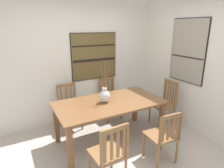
{
  "coord_description": "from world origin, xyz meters",
  "views": [
    {
      "loc": [
        -1.32,
        -2.06,
        2.05
      ],
      "look_at": [
        0.19,
        0.7,
        1.09
      ],
      "focal_mm": 30.45,
      "sensor_mm": 36.0,
      "label": 1
    }
  ],
  "objects_px": {
    "chair_1": "(165,102)",
    "chair_4": "(69,106)",
    "painting_on_side_wall": "(188,51)",
    "dining_table": "(110,107)",
    "chair_0": "(163,136)",
    "chair_3": "(109,153)",
    "chair_2": "(109,97)",
    "centerpiece_vase": "(105,96)",
    "painting_on_back_wall": "(94,56)"
  },
  "relations": [
    {
      "from": "chair_1",
      "to": "dining_table",
      "type": "bearing_deg",
      "value": 179.72
    },
    {
      "from": "painting_on_side_wall",
      "to": "chair_1",
      "type": "bearing_deg",
      "value": 153.67
    },
    {
      "from": "chair_0",
      "to": "chair_2",
      "type": "distance_m",
      "value": 1.79
    },
    {
      "from": "painting_on_side_wall",
      "to": "chair_0",
      "type": "bearing_deg",
      "value": -148.77
    },
    {
      "from": "dining_table",
      "to": "chair_4",
      "type": "distance_m",
      "value": 1.01
    },
    {
      "from": "chair_2",
      "to": "painting_on_side_wall",
      "type": "bearing_deg",
      "value": -41.32
    },
    {
      "from": "painting_on_back_wall",
      "to": "chair_0",
      "type": "bearing_deg",
      "value": -83.64
    },
    {
      "from": "painting_on_side_wall",
      "to": "chair_4",
      "type": "bearing_deg",
      "value": 154.48
    },
    {
      "from": "dining_table",
      "to": "chair_4",
      "type": "height_order",
      "value": "chair_4"
    },
    {
      "from": "chair_1",
      "to": "chair_3",
      "type": "bearing_deg",
      "value": -153.92
    },
    {
      "from": "chair_3",
      "to": "centerpiece_vase",
      "type": "bearing_deg",
      "value": 66.69
    },
    {
      "from": "chair_3",
      "to": "chair_2",
      "type": "bearing_deg",
      "value": 61.96
    },
    {
      "from": "dining_table",
      "to": "painting_on_side_wall",
      "type": "relative_size",
      "value": 1.52
    },
    {
      "from": "chair_0",
      "to": "chair_2",
      "type": "xyz_separation_m",
      "value": [
        0.03,
        1.79,
        0.01
      ]
    },
    {
      "from": "chair_4",
      "to": "chair_3",
      "type": "bearing_deg",
      "value": -89.53
    },
    {
      "from": "dining_table",
      "to": "chair_4",
      "type": "xyz_separation_m",
      "value": [
        -0.49,
        0.86,
        -0.2
      ]
    },
    {
      "from": "chair_4",
      "to": "painting_on_back_wall",
      "type": "relative_size",
      "value": 0.87
    },
    {
      "from": "centerpiece_vase",
      "to": "chair_2",
      "type": "xyz_separation_m",
      "value": [
        0.55,
        0.86,
        -0.42
      ]
    },
    {
      "from": "centerpiece_vase",
      "to": "chair_0",
      "type": "height_order",
      "value": "centerpiece_vase"
    },
    {
      "from": "chair_0",
      "to": "chair_2",
      "type": "bearing_deg",
      "value": 89.15
    },
    {
      "from": "chair_3",
      "to": "chair_4",
      "type": "height_order",
      "value": "chair_3"
    },
    {
      "from": "painting_on_back_wall",
      "to": "chair_2",
      "type": "bearing_deg",
      "value": -42.44
    },
    {
      "from": "chair_2",
      "to": "painting_on_side_wall",
      "type": "relative_size",
      "value": 0.74
    },
    {
      "from": "chair_3",
      "to": "chair_1",
      "type": "bearing_deg",
      "value": 26.08
    },
    {
      "from": "chair_4",
      "to": "painting_on_side_wall",
      "type": "relative_size",
      "value": 0.74
    },
    {
      "from": "dining_table",
      "to": "chair_1",
      "type": "height_order",
      "value": "chair_1"
    },
    {
      "from": "centerpiece_vase",
      "to": "painting_on_back_wall",
      "type": "xyz_separation_m",
      "value": [
        0.3,
        1.09,
        0.51
      ]
    },
    {
      "from": "centerpiece_vase",
      "to": "chair_1",
      "type": "height_order",
      "value": "centerpiece_vase"
    },
    {
      "from": "dining_table",
      "to": "chair_0",
      "type": "bearing_deg",
      "value": -64.24
    },
    {
      "from": "dining_table",
      "to": "painting_on_side_wall",
      "type": "bearing_deg",
      "value": -5.82
    },
    {
      "from": "centerpiece_vase",
      "to": "chair_1",
      "type": "relative_size",
      "value": 0.76
    },
    {
      "from": "centerpiece_vase",
      "to": "painting_on_back_wall",
      "type": "height_order",
      "value": "painting_on_back_wall"
    },
    {
      "from": "dining_table",
      "to": "chair_0",
      "type": "height_order",
      "value": "chair_0"
    },
    {
      "from": "centerpiece_vase",
      "to": "chair_0",
      "type": "bearing_deg",
      "value": -60.75
    },
    {
      "from": "chair_0",
      "to": "chair_4",
      "type": "relative_size",
      "value": 0.96
    },
    {
      "from": "centerpiece_vase",
      "to": "chair_0",
      "type": "xyz_separation_m",
      "value": [
        0.52,
        -0.93,
        -0.43
      ]
    },
    {
      "from": "painting_on_side_wall",
      "to": "chair_2",
      "type": "bearing_deg",
      "value": 138.68
    },
    {
      "from": "chair_3",
      "to": "painting_on_side_wall",
      "type": "height_order",
      "value": "painting_on_side_wall"
    },
    {
      "from": "chair_2",
      "to": "chair_3",
      "type": "xyz_separation_m",
      "value": [
        -0.94,
        -1.77,
        -0.0
      ]
    },
    {
      "from": "dining_table",
      "to": "chair_2",
      "type": "relative_size",
      "value": 2.05
    },
    {
      "from": "chair_2",
      "to": "chair_4",
      "type": "relative_size",
      "value": 1.01
    },
    {
      "from": "chair_1",
      "to": "chair_4",
      "type": "xyz_separation_m",
      "value": [
        -1.82,
        0.87,
        -0.03
      ]
    },
    {
      "from": "chair_0",
      "to": "chair_1",
      "type": "bearing_deg",
      "value": 45.35
    },
    {
      "from": "centerpiece_vase",
      "to": "chair_4",
      "type": "bearing_deg",
      "value": 116.1
    },
    {
      "from": "chair_2",
      "to": "painting_on_back_wall",
      "type": "distance_m",
      "value": 0.99
    },
    {
      "from": "chair_2",
      "to": "painting_on_back_wall",
      "type": "height_order",
      "value": "painting_on_back_wall"
    },
    {
      "from": "chair_1",
      "to": "painting_on_back_wall",
      "type": "distance_m",
      "value": 1.82
    },
    {
      "from": "chair_1",
      "to": "chair_2",
      "type": "bearing_deg",
      "value": 134.29
    },
    {
      "from": "dining_table",
      "to": "chair_1",
      "type": "xyz_separation_m",
      "value": [
        1.33,
        -0.01,
        -0.17
      ]
    },
    {
      "from": "chair_4",
      "to": "painting_on_side_wall",
      "type": "bearing_deg",
      "value": -25.52
    }
  ]
}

